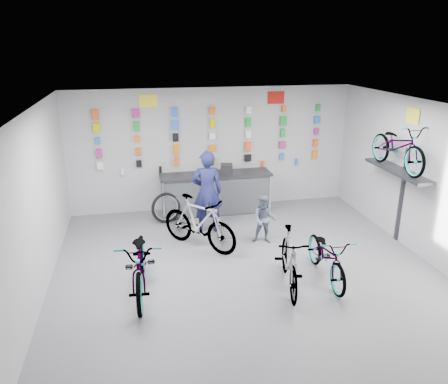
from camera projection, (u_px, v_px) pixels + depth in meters
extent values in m
plane|color=#545459|center=(254.00, 286.00, 7.58)|extent=(8.00, 8.00, 0.00)
plane|color=white|center=(259.00, 113.00, 6.60)|extent=(8.00, 8.00, 0.00)
plane|color=#ACACAE|center=(212.00, 149.00, 10.79)|extent=(7.00, 0.00, 7.00)
plane|color=#ACACAE|center=(397.00, 383.00, 3.39)|extent=(7.00, 0.00, 7.00)
plane|color=#ACACAE|center=(27.00, 222.00, 6.41)|extent=(0.00, 8.00, 8.00)
plane|color=#ACACAE|center=(446.00, 191.00, 7.77)|extent=(0.00, 8.00, 8.00)
cube|color=black|center=(216.00, 195.00, 10.72)|extent=(2.60, 0.60, 0.90)
cube|color=silver|center=(218.00, 198.00, 10.43)|extent=(2.60, 0.02, 0.90)
cube|color=silver|center=(164.00, 202.00, 10.18)|extent=(0.04, 0.04, 0.96)
cube|color=silver|center=(270.00, 194.00, 10.68)|extent=(0.04, 0.04, 0.96)
cube|color=black|center=(216.00, 175.00, 10.55)|extent=(2.70, 0.66, 0.06)
cube|color=white|center=(100.00, 166.00, 10.28)|extent=(0.15, 0.06, 0.18)
cube|color=black|center=(139.00, 164.00, 10.46)|extent=(0.13, 0.06, 0.16)
cube|color=#F15019|center=(176.00, 162.00, 10.63)|extent=(0.11, 0.06, 0.21)
cube|color=#D0C300|center=(213.00, 160.00, 10.81)|extent=(0.13, 0.06, 0.17)
cube|color=black|center=(248.00, 158.00, 10.98)|extent=(0.17, 0.06, 0.17)
cube|color=blue|center=(282.00, 156.00, 11.16)|extent=(0.11, 0.06, 0.15)
cube|color=orange|center=(315.00, 154.00, 11.33)|extent=(0.15, 0.06, 0.22)
cube|color=#A62673|center=(99.00, 153.00, 10.19)|extent=(0.13, 0.06, 0.21)
cube|color=#F15019|center=(138.00, 151.00, 10.36)|extent=(0.15, 0.06, 0.16)
cube|color=orange|center=(176.00, 150.00, 10.54)|extent=(0.14, 0.06, 0.24)
cube|color=orange|center=(213.00, 148.00, 10.71)|extent=(0.17, 0.06, 0.15)
cube|color=#F15019|center=(248.00, 146.00, 10.88)|extent=(0.15, 0.06, 0.23)
cube|color=#A62673|center=(282.00, 144.00, 11.06)|extent=(0.16, 0.06, 0.17)
cube|color=#F15019|center=(316.00, 143.00, 11.23)|extent=(0.13, 0.06, 0.18)
cube|color=blue|center=(98.00, 141.00, 10.09)|extent=(0.10, 0.06, 0.15)
cube|color=orange|center=(137.00, 139.00, 10.26)|extent=(0.12, 0.06, 0.15)
cube|color=black|center=(176.00, 137.00, 10.44)|extent=(0.14, 0.06, 0.19)
cube|color=white|center=(212.00, 136.00, 10.61)|extent=(0.14, 0.06, 0.16)
cube|color=white|center=(248.00, 134.00, 10.79)|extent=(0.13, 0.06, 0.19)
cube|color=#199531|center=(283.00, 133.00, 10.96)|extent=(0.12, 0.06, 0.21)
cube|color=#A62673|center=(316.00, 131.00, 11.14)|extent=(0.12, 0.06, 0.16)
cube|color=#D0C300|center=(97.00, 128.00, 9.99)|extent=(0.15, 0.06, 0.22)
cube|color=#199531|center=(137.00, 126.00, 10.17)|extent=(0.14, 0.06, 0.23)
cube|color=blue|center=(175.00, 125.00, 10.34)|extent=(0.16, 0.06, 0.23)
cube|color=#D0C300|center=(212.00, 123.00, 10.51)|extent=(0.11, 0.06, 0.24)
cube|color=#199531|center=(248.00, 122.00, 10.69)|extent=(0.12, 0.06, 0.22)
cube|color=#199531|center=(283.00, 121.00, 10.86)|extent=(0.17, 0.06, 0.23)
cube|color=blue|center=(317.00, 120.00, 11.04)|extent=(0.16, 0.06, 0.17)
cube|color=#F15019|center=(95.00, 115.00, 9.89)|extent=(0.15, 0.06, 0.24)
cube|color=#A62673|center=(136.00, 113.00, 10.07)|extent=(0.18, 0.06, 0.20)
cube|color=blue|center=(175.00, 112.00, 10.24)|extent=(0.13, 0.06, 0.21)
cube|color=orange|center=(212.00, 111.00, 10.42)|extent=(0.13, 0.06, 0.17)
cube|color=white|center=(249.00, 110.00, 10.59)|extent=(0.14, 0.06, 0.16)
cube|color=orange|center=(284.00, 109.00, 10.77)|extent=(0.09, 0.06, 0.17)
cube|color=#199531|center=(318.00, 108.00, 10.94)|extent=(0.11, 0.06, 0.17)
cylinder|color=white|center=(122.00, 172.00, 10.42)|extent=(0.07, 0.07, 0.16)
cylinder|color=black|center=(160.00, 169.00, 10.59)|extent=(0.07, 0.07, 0.16)
cylinder|color=#D0C300|center=(229.00, 166.00, 10.92)|extent=(0.07, 0.07, 0.16)
cylinder|color=#F15019|center=(263.00, 164.00, 11.10)|extent=(0.07, 0.07, 0.16)
cylinder|color=blue|center=(297.00, 162.00, 11.27)|extent=(0.07, 0.07, 0.16)
cube|color=#333338|center=(397.00, 170.00, 8.82)|extent=(0.38, 1.90, 0.06)
cube|color=#333338|center=(402.00, 195.00, 9.04)|extent=(0.04, 0.10, 2.00)
cube|color=#FBF134|center=(148.00, 101.00, 10.08)|extent=(0.42, 0.02, 0.30)
cube|color=#B71911|center=(276.00, 98.00, 10.69)|extent=(0.42, 0.02, 0.30)
cube|color=#FBF134|center=(413.00, 116.00, 8.50)|extent=(0.02, 0.40, 0.30)
imported|color=gray|center=(141.00, 262.00, 7.25)|extent=(0.82, 2.08, 1.08)
imported|color=gray|center=(289.00, 260.00, 7.39)|extent=(0.82, 1.76, 1.02)
imported|color=gray|center=(327.00, 255.00, 7.69)|extent=(0.68, 1.73, 0.90)
imported|color=gray|center=(199.00, 223.00, 8.82)|extent=(1.62, 1.70, 1.10)
imported|color=gray|center=(398.00, 146.00, 8.65)|extent=(0.63, 1.80, 0.95)
imported|color=#191B4C|center=(207.00, 192.00, 9.50)|extent=(0.70, 0.49, 1.84)
imported|color=slate|center=(264.00, 219.00, 9.06)|extent=(0.61, 0.55, 1.04)
torus|color=black|center=(166.00, 208.00, 10.15)|extent=(0.75, 0.39, 0.72)
torus|color=silver|center=(166.00, 208.00, 10.15)|extent=(0.60, 0.29, 0.58)
cube|color=black|center=(227.00, 169.00, 10.55)|extent=(0.33, 0.34, 0.22)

